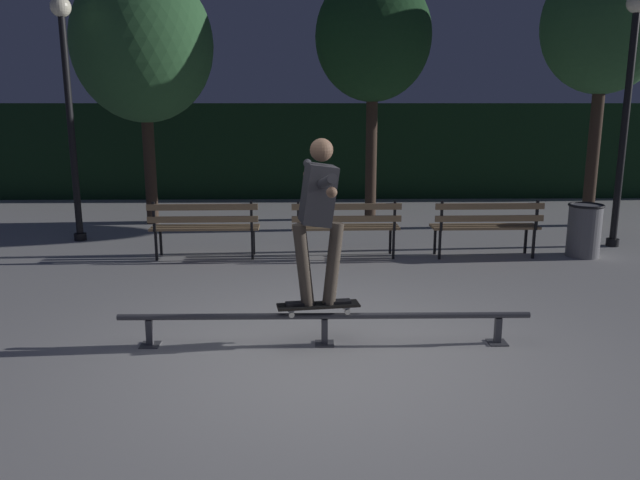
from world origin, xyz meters
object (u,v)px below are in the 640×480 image
(skateboard, at_px, (318,306))
(park_bench_left_center, at_px, (346,223))
(skateboarder, at_px, (319,208))
(tree_behind_benches, at_px, (373,38))
(tree_far_right, at_px, (605,25))
(grind_rail, at_px, (325,320))
(trash_can, at_px, (584,230))
(park_bench_leftmost, at_px, (204,223))
(park_bench_right_center, at_px, (486,222))
(lamp_post_right, at_px, (629,89))
(lamp_post_left, at_px, (68,90))
(tree_far_left, at_px, (143,45))

(skateboard, bearing_deg, park_bench_left_center, 82.30)
(skateboarder, bearing_deg, park_bench_left_center, 82.35)
(skateboarder, bearing_deg, tree_behind_benches, 80.28)
(park_bench_left_center, relative_size, tree_far_right, 0.33)
(park_bench_left_center, bearing_deg, grind_rail, -96.71)
(trash_can, bearing_deg, park_bench_left_center, -179.10)
(skateboard, height_order, park_bench_leftmost, park_bench_leftmost)
(skateboarder, bearing_deg, trash_can, 40.37)
(park_bench_right_center, height_order, lamp_post_right, lamp_post_right)
(skateboarder, relative_size, lamp_post_left, 0.40)
(park_bench_leftmost, height_order, lamp_post_left, lamp_post_left)
(grind_rail, height_order, tree_far_left, tree_far_left)
(tree_far_left, xyz_separation_m, lamp_post_left, (-0.86, -1.49, -0.82))
(tree_behind_benches, distance_m, lamp_post_left, 5.54)
(tree_behind_benches, xyz_separation_m, lamp_post_left, (-5.10, -1.92, -0.99))
(skateboard, height_order, lamp_post_right, lamp_post_right)
(park_bench_right_center, relative_size, trash_can, 2.01)
(park_bench_right_center, bearing_deg, grind_rail, -126.33)
(tree_behind_benches, height_order, lamp_post_left, tree_behind_benches)
(lamp_post_right, relative_size, trash_can, 4.88)
(skateboard, relative_size, lamp_post_right, 0.21)
(skateboarder, height_order, tree_behind_benches, tree_behind_benches)
(tree_behind_benches, bearing_deg, trash_can, -47.49)
(grind_rail, xyz_separation_m, tree_far_right, (5.12, 5.84, 3.38))
(grind_rail, xyz_separation_m, trash_can, (3.99, 3.44, 0.17))
(lamp_post_left, bearing_deg, grind_rail, -49.43)
(park_bench_right_center, height_order, tree_behind_benches, tree_behind_benches)
(tree_behind_benches, bearing_deg, park_bench_left_center, -101.86)
(tree_far_right, bearing_deg, tree_far_left, 177.63)
(park_bench_right_center, xyz_separation_m, tree_far_left, (-5.65, 2.81, 2.76))
(park_bench_left_center, bearing_deg, skateboard, -97.70)
(park_bench_right_center, height_order, tree_far_right, tree_far_right)
(park_bench_right_center, height_order, tree_far_left, tree_far_left)
(skateboard, bearing_deg, lamp_post_left, 130.15)
(lamp_post_left, bearing_deg, lamp_post_right, -3.78)
(grind_rail, distance_m, lamp_post_right, 6.69)
(lamp_post_right, bearing_deg, trash_can, -139.47)
(park_bench_leftmost, relative_size, trash_can, 2.01)
(skateboarder, xyz_separation_m, lamp_post_left, (-3.96, 4.70, 1.16))
(tree_far_right, xyz_separation_m, tree_far_left, (-8.28, 0.34, -0.32))
(park_bench_left_center, xyz_separation_m, park_bench_right_center, (2.09, 0.00, 0.00))
(park_bench_leftmost, bearing_deg, tree_behind_benches, 49.42)
(tree_far_right, bearing_deg, trash_can, -115.24)
(trash_can, bearing_deg, tree_behind_benches, 132.51)
(skateboard, xyz_separation_m, trash_can, (4.05, 3.44, 0.02))
(park_bench_leftmost, distance_m, trash_can, 5.68)
(tree_far_right, relative_size, tree_behind_benches, 1.03)
(skateboard, relative_size, skateboarder, 0.51)
(skateboarder, xyz_separation_m, trash_can, (4.04, 3.44, -0.91))
(grind_rail, bearing_deg, skateboard, 180.00)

